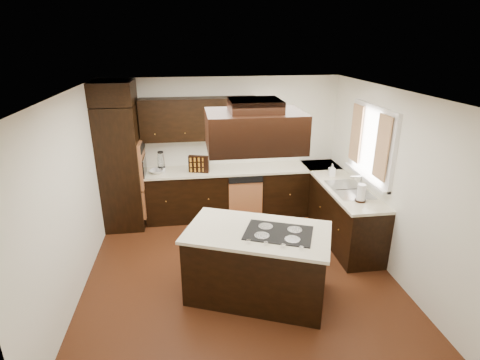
% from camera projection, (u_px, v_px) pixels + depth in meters
% --- Properties ---
extents(floor, '(4.20, 4.20, 0.02)m').
position_uv_depth(floor, '(239.00, 270.00, 5.36)').
color(floor, '#5D2D15').
rests_on(floor, ground).
extents(ceiling, '(4.20, 4.20, 0.02)m').
position_uv_depth(ceiling, '(239.00, 92.00, 4.47)').
color(ceiling, white).
rests_on(ceiling, ground).
extents(wall_back, '(4.20, 0.02, 2.50)m').
position_uv_depth(wall_back, '(223.00, 147.00, 6.87)').
color(wall_back, white).
rests_on(wall_back, ground).
extents(wall_front, '(4.20, 0.02, 2.50)m').
position_uv_depth(wall_front, '(275.00, 288.00, 2.96)').
color(wall_front, white).
rests_on(wall_front, ground).
extents(wall_left, '(0.02, 4.20, 2.50)m').
position_uv_depth(wall_left, '(71.00, 198.00, 4.65)').
color(wall_left, white).
rests_on(wall_left, ground).
extents(wall_right, '(0.02, 4.20, 2.50)m').
position_uv_depth(wall_right, '(389.00, 181.00, 5.19)').
color(wall_right, white).
rests_on(wall_right, ground).
extents(oven_column, '(0.65, 0.75, 2.12)m').
position_uv_depth(oven_column, '(122.00, 168.00, 6.34)').
color(oven_column, black).
rests_on(oven_column, floor).
extents(wall_oven_face, '(0.05, 0.62, 0.78)m').
position_uv_depth(wall_oven_face, '(142.00, 163.00, 6.36)').
color(wall_oven_face, '#BB6F3F').
rests_on(wall_oven_face, oven_column).
extents(base_cabinets_back, '(2.93, 0.60, 0.88)m').
position_uv_depth(base_cabinets_back, '(227.00, 193.00, 6.88)').
color(base_cabinets_back, black).
rests_on(base_cabinets_back, floor).
extents(base_cabinets_right, '(0.60, 2.40, 0.88)m').
position_uv_depth(base_cabinets_right, '(338.00, 208.00, 6.27)').
color(base_cabinets_right, black).
rests_on(base_cabinets_right, floor).
extents(countertop_back, '(2.93, 0.63, 0.04)m').
position_uv_depth(countertop_back, '(227.00, 170.00, 6.70)').
color(countertop_back, beige).
rests_on(countertop_back, base_cabinets_back).
extents(countertop_right, '(0.63, 2.40, 0.04)m').
position_uv_depth(countertop_right, '(339.00, 183.00, 6.11)').
color(countertop_right, beige).
rests_on(countertop_right, base_cabinets_right).
extents(upper_cabinets, '(2.00, 0.34, 0.72)m').
position_uv_depth(upper_cabinets, '(199.00, 119.00, 6.45)').
color(upper_cabinets, black).
rests_on(upper_cabinets, wall_back).
extents(dishwasher_front, '(0.60, 0.05, 0.72)m').
position_uv_depth(dishwasher_front, '(246.00, 201.00, 6.66)').
color(dishwasher_front, '#BB6F3F').
rests_on(dishwasher_front, floor).
extents(window_frame, '(0.06, 1.32, 1.12)m').
position_uv_depth(window_frame, '(372.00, 143.00, 5.56)').
color(window_frame, white).
rests_on(window_frame, wall_right).
extents(window_pane, '(0.00, 1.20, 1.00)m').
position_uv_depth(window_pane, '(373.00, 143.00, 5.56)').
color(window_pane, white).
rests_on(window_pane, wall_right).
extents(curtain_left, '(0.02, 0.34, 0.90)m').
position_uv_depth(curtain_left, '(382.00, 148.00, 5.14)').
color(curtain_left, beige).
rests_on(curtain_left, wall_right).
extents(curtain_right, '(0.02, 0.34, 0.90)m').
position_uv_depth(curtain_right, '(356.00, 133.00, 5.92)').
color(curtain_right, beige).
rests_on(curtain_right, wall_right).
extents(sink_rim, '(0.52, 0.84, 0.01)m').
position_uv_depth(sink_rim, '(349.00, 189.00, 5.78)').
color(sink_rim, silver).
rests_on(sink_rim, countertop_right).
extents(island, '(1.90, 1.48, 0.88)m').
position_uv_depth(island, '(257.00, 265.00, 4.71)').
color(island, black).
rests_on(island, floor).
extents(island_top, '(1.97, 1.56, 0.04)m').
position_uv_depth(island_top, '(258.00, 232.00, 4.54)').
color(island_top, beige).
rests_on(island_top, island).
extents(cooktop, '(0.93, 0.79, 0.01)m').
position_uv_depth(cooktop, '(279.00, 233.00, 4.48)').
color(cooktop, black).
rests_on(cooktop, island_top).
extents(range_hood, '(1.05, 0.72, 0.42)m').
position_uv_depth(range_hood, '(255.00, 131.00, 4.10)').
color(range_hood, black).
rests_on(range_hood, ceiling).
extents(hood_duct, '(0.55, 0.50, 0.13)m').
position_uv_depth(hood_duct, '(255.00, 105.00, 4.00)').
color(hood_duct, black).
rests_on(hood_duct, ceiling).
extents(blender_base, '(0.15, 0.15, 0.10)m').
position_uv_depth(blender_base, '(162.00, 170.00, 6.50)').
color(blender_base, silver).
rests_on(blender_base, countertop_back).
extents(blender_pitcher, '(0.13, 0.13, 0.26)m').
position_uv_depth(blender_pitcher, '(161.00, 160.00, 6.44)').
color(blender_pitcher, silver).
rests_on(blender_pitcher, blender_base).
extents(spice_rack, '(0.36, 0.19, 0.29)m').
position_uv_depth(spice_rack, '(199.00, 164.00, 6.49)').
color(spice_rack, black).
rests_on(spice_rack, countertop_back).
extents(mixing_bowl, '(0.31, 0.31, 0.06)m').
position_uv_depth(mixing_bowl, '(157.00, 171.00, 6.49)').
color(mixing_bowl, white).
rests_on(mixing_bowl, countertop_back).
extents(soap_bottle, '(0.10, 0.10, 0.21)m').
position_uv_depth(soap_bottle, '(332.00, 170.00, 6.33)').
color(soap_bottle, white).
rests_on(soap_bottle, countertop_right).
extents(paper_towel, '(0.13, 0.13, 0.26)m').
position_uv_depth(paper_towel, '(361.00, 193.00, 5.32)').
color(paper_towel, white).
rests_on(paper_towel, countertop_right).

